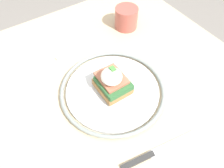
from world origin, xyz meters
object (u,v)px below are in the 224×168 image
Objects in this scene: fork at (81,50)px; cup at (126,17)px; plate at (112,90)px; sandwich at (112,82)px; knife at (154,153)px.

fork is 0.19m from cup.
sandwich reaches higher than plate.
cup reaches higher than knife.
sandwich is at bearing -38.92° from plate.
fork is at bearing 177.32° from plate.
cup is (-0.20, 0.19, 0.03)m from plate.
plate is at bearing 141.08° from sandwich.
sandwich reaches higher than cup.
sandwich is at bearing 175.97° from knife.
knife is (0.19, -0.01, -0.01)m from plate.
sandwich is 0.28m from cup.
knife is at bearing -4.03° from sandwich.
fork is (-0.19, 0.01, -0.04)m from sandwich.
plate reaches higher than knife.
plate is 3.20× the size of sandwich.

